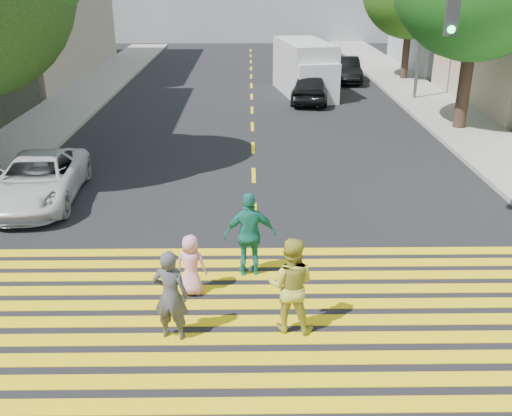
{
  "coord_description": "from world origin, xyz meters",
  "views": [
    {
      "loc": [
        -0.13,
        -7.8,
        5.91
      ],
      "look_at": [
        0.0,
        3.0,
        1.4
      ],
      "focal_mm": 40.0,
      "sensor_mm": 36.0,
      "label": 1
    }
  ],
  "objects_px": {
    "dark_car_near": "(311,87)",
    "white_van": "(305,70)",
    "pedestrian_extra": "(250,235)",
    "pedestrian_man": "(171,295)",
    "silver_car": "(300,62)",
    "pedestrian_child": "(191,265)",
    "pedestrian_woman": "(291,285)",
    "dark_car_parked": "(346,70)",
    "white_sedan": "(38,179)"
  },
  "relations": [
    {
      "from": "dark_car_near",
      "to": "white_van",
      "type": "xyz_separation_m",
      "value": [
        -0.11,
        1.69,
        0.52
      ]
    },
    {
      "from": "pedestrian_extra",
      "to": "pedestrian_man",
      "type": "bearing_deg",
      "value": 53.64
    },
    {
      "from": "silver_car",
      "to": "pedestrian_man",
      "type": "bearing_deg",
      "value": 77.53
    },
    {
      "from": "pedestrian_man",
      "to": "white_van",
      "type": "relative_size",
      "value": 0.29
    },
    {
      "from": "pedestrian_man",
      "to": "pedestrian_child",
      "type": "distance_m",
      "value": 1.5
    },
    {
      "from": "pedestrian_woman",
      "to": "dark_car_near",
      "type": "relative_size",
      "value": 0.41
    },
    {
      "from": "pedestrian_man",
      "to": "pedestrian_extra",
      "type": "distance_m",
      "value": 2.61
    },
    {
      "from": "pedestrian_extra",
      "to": "silver_car",
      "type": "relative_size",
      "value": 0.42
    },
    {
      "from": "dark_car_near",
      "to": "dark_car_parked",
      "type": "bearing_deg",
      "value": -106.98
    },
    {
      "from": "pedestrian_man",
      "to": "pedestrian_woman",
      "type": "xyz_separation_m",
      "value": [
        2.04,
        0.23,
        0.05
      ]
    },
    {
      "from": "white_sedan",
      "to": "silver_car",
      "type": "bearing_deg",
      "value": 63.44
    },
    {
      "from": "pedestrian_woman",
      "to": "silver_car",
      "type": "xyz_separation_m",
      "value": [
        2.46,
        27.57,
        -0.26
      ]
    },
    {
      "from": "pedestrian_extra",
      "to": "white_van",
      "type": "xyz_separation_m",
      "value": [
        2.86,
        18.72,
        0.34
      ]
    },
    {
      "from": "white_sedan",
      "to": "dark_car_near",
      "type": "relative_size",
      "value": 1.06
    },
    {
      "from": "pedestrian_child",
      "to": "pedestrian_extra",
      "type": "height_order",
      "value": "pedestrian_extra"
    },
    {
      "from": "pedestrian_woman",
      "to": "dark_car_near",
      "type": "bearing_deg",
      "value": -85.29
    },
    {
      "from": "white_sedan",
      "to": "pedestrian_child",
      "type": "bearing_deg",
      "value": -50.7
    },
    {
      "from": "pedestrian_extra",
      "to": "dark_car_parked",
      "type": "height_order",
      "value": "pedestrian_extra"
    },
    {
      "from": "pedestrian_man",
      "to": "dark_car_parked",
      "type": "bearing_deg",
      "value": -93.26
    },
    {
      "from": "silver_car",
      "to": "pedestrian_woman",
      "type": "bearing_deg",
      "value": 81.63
    },
    {
      "from": "dark_car_parked",
      "to": "white_van",
      "type": "height_order",
      "value": "white_van"
    },
    {
      "from": "pedestrian_child",
      "to": "pedestrian_woman",
      "type": "bearing_deg",
      "value": 159.93
    },
    {
      "from": "pedestrian_child",
      "to": "silver_car",
      "type": "relative_size",
      "value": 0.29
    },
    {
      "from": "pedestrian_man",
      "to": "white_van",
      "type": "bearing_deg",
      "value": -89.05
    },
    {
      "from": "pedestrian_man",
      "to": "pedestrian_extra",
      "type": "relative_size",
      "value": 0.92
    },
    {
      "from": "pedestrian_child",
      "to": "white_sedan",
      "type": "distance_m",
      "value": 6.78
    },
    {
      "from": "pedestrian_extra",
      "to": "silver_car",
      "type": "xyz_separation_m",
      "value": [
        3.16,
        25.58,
        -0.28
      ]
    },
    {
      "from": "silver_car",
      "to": "dark_car_near",
      "type": "bearing_deg",
      "value": 85.45
    },
    {
      "from": "dark_car_near",
      "to": "pedestrian_man",
      "type": "bearing_deg",
      "value": 85.72
    },
    {
      "from": "pedestrian_woman",
      "to": "pedestrian_extra",
      "type": "bearing_deg",
      "value": -59.24
    },
    {
      "from": "pedestrian_extra",
      "to": "silver_car",
      "type": "height_order",
      "value": "pedestrian_extra"
    },
    {
      "from": "white_van",
      "to": "dark_car_near",
      "type": "bearing_deg",
      "value": -96.13
    },
    {
      "from": "pedestrian_extra",
      "to": "silver_car",
      "type": "distance_m",
      "value": 25.77
    },
    {
      "from": "white_sedan",
      "to": "silver_car",
      "type": "xyz_separation_m",
      "value": [
        8.95,
        21.39,
        -0.01
      ]
    },
    {
      "from": "pedestrian_child",
      "to": "dark_car_parked",
      "type": "distance_m",
      "value": 24.14
    },
    {
      "from": "white_sedan",
      "to": "dark_car_near",
      "type": "height_order",
      "value": "dark_car_near"
    },
    {
      "from": "dark_car_near",
      "to": "white_van",
      "type": "height_order",
      "value": "white_van"
    },
    {
      "from": "silver_car",
      "to": "white_sedan",
      "type": "bearing_deg",
      "value": 64.02
    },
    {
      "from": "pedestrian_woman",
      "to": "pedestrian_child",
      "type": "bearing_deg",
      "value": -22.31
    },
    {
      "from": "white_van",
      "to": "white_sedan",
      "type": "bearing_deg",
      "value": -130.45
    },
    {
      "from": "pedestrian_child",
      "to": "white_van",
      "type": "bearing_deg",
      "value": -87.88
    },
    {
      "from": "pedestrian_extra",
      "to": "white_sedan",
      "type": "bearing_deg",
      "value": -41.13
    },
    {
      "from": "silver_car",
      "to": "white_van",
      "type": "xyz_separation_m",
      "value": [
        -0.29,
        -6.85,
        0.63
      ]
    },
    {
      "from": "pedestrian_man",
      "to": "dark_car_near",
      "type": "relative_size",
      "value": 0.39
    },
    {
      "from": "dark_car_near",
      "to": "silver_car",
      "type": "distance_m",
      "value": 8.55
    },
    {
      "from": "pedestrian_man",
      "to": "white_sedan",
      "type": "height_order",
      "value": "pedestrian_man"
    },
    {
      "from": "pedestrian_man",
      "to": "dark_car_parked",
      "type": "height_order",
      "value": "pedestrian_man"
    },
    {
      "from": "white_van",
      "to": "silver_car",
      "type": "bearing_deg",
      "value": 77.85
    },
    {
      "from": "pedestrian_woman",
      "to": "white_sedan",
      "type": "bearing_deg",
      "value": -32.12
    },
    {
      "from": "white_sedan",
      "to": "pedestrian_man",
      "type": "bearing_deg",
      "value": -59.17
    }
  ]
}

